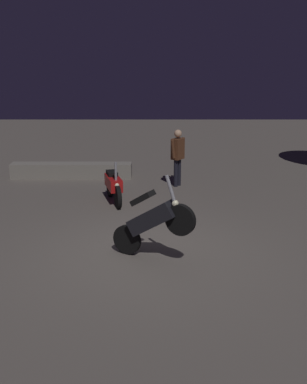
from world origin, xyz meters
name	(u,v)px	position (x,y,z in m)	size (l,w,h in m)	color
ground_plane	(147,253)	(0.00, 0.00, 0.00)	(40.00, 40.00, 0.00)	#605951
motorcycle_black_foreground	(153,221)	(0.11, -0.27, 0.74)	(1.49, 0.91, 1.63)	black
motorcycle_red_parked_left	(114,185)	(-0.88, 3.31, 0.44)	(0.54, 1.63, 1.11)	black
person_rider_beside	(179,153)	(0.81, 4.88, 0.96)	(0.46, 0.59, 1.62)	black
planter_wall_low	(73,170)	(-2.38, 5.86, 0.23)	(3.68, 0.50, 0.45)	gray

